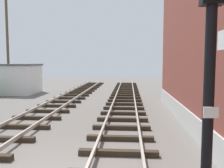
{
  "coord_description": "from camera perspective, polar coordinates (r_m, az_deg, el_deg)",
  "views": [
    {
      "loc": [
        1.82,
        -5.84,
        2.91
      ],
      "look_at": [
        0.84,
        7.86,
        1.67
      ],
      "focal_mm": 38.82,
      "sensor_mm": 36.0,
      "label": 1
    }
  ],
  "objects": [
    {
      "name": "signal_mast",
      "position": [
        4.28,
        22.23,
        7.47
      ],
      "size": [
        0.36,
        0.4,
        4.92
      ],
      "color": "black",
      "rests_on": "ground"
    },
    {
      "name": "control_hut",
      "position": [
        24.04,
        -20.71,
        1.19
      ],
      "size": [
        3.0,
        3.8,
        2.76
      ],
      "color": "silver",
      "rests_on": "ground"
    },
    {
      "name": "utility_pole_far",
      "position": [
        25.63,
        -23.4,
        9.15
      ],
      "size": [
        1.8,
        0.24,
        9.38
      ],
      "color": "brown",
      "rests_on": "ground"
    }
  ]
}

